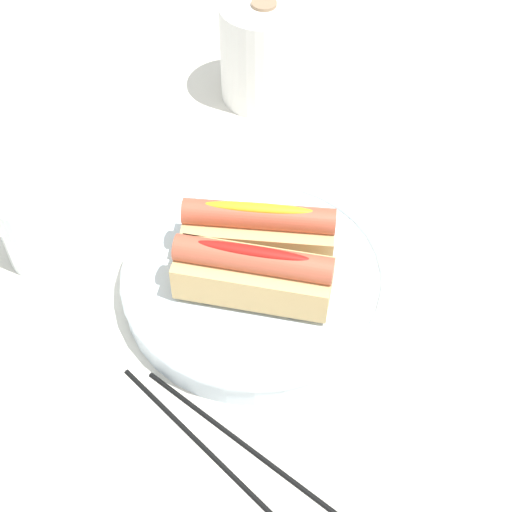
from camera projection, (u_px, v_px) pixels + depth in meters
name	position (u px, v px, depth m)	size (l,w,h in m)	color
ground_plane	(267.00, 304.00, 0.75)	(2.40, 2.40, 0.00)	silver
serving_bowl	(256.00, 279.00, 0.75)	(0.27, 0.27, 0.04)	silver
hotdog_front	(253.00, 273.00, 0.70)	(0.15, 0.05, 0.06)	#DBB270
hotdog_back	(259.00, 230.00, 0.73)	(0.15, 0.07, 0.06)	#DBB270
water_glass	(35.00, 230.00, 0.77)	(0.07, 0.07, 0.09)	white
paper_towel_roll	(264.00, 52.00, 0.93)	(0.11, 0.11, 0.13)	white
chopstick_near	(239.00, 440.00, 0.65)	(0.01, 0.01, 0.22)	black
chopstick_far	(203.00, 446.00, 0.65)	(0.01, 0.01, 0.22)	black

